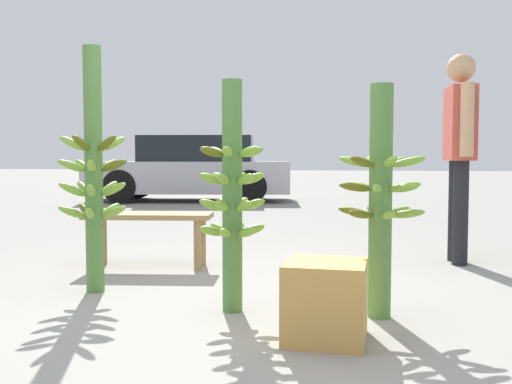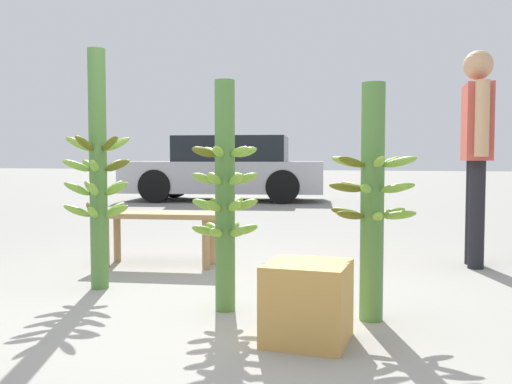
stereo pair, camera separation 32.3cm
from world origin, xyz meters
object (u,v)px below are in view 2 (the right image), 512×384
Objects in this scene: produce_crate at (307,302)px; parked_car at (227,169)px; banana_stalk_right at (372,199)px; market_bench at (160,223)px; banana_stalk_left at (98,172)px; banana_stalk_center at (225,195)px; vendor_person at (477,138)px.

parked_car is at bearing 113.57° from produce_crate.
market_bench is (-1.83, 1.06, -0.30)m from banana_stalk_right.
parked_car is (-2.13, 6.99, 0.30)m from market_bench.
banana_stalk_left reaches higher than parked_car.
market_bench is 7.31m from parked_car.
banana_stalk_right is at bearing 4.43° from banana_stalk_center.
banana_stalk_right reaches higher than produce_crate.
produce_crate is at bearing -117.59° from banana_stalk_right.
banana_stalk_left is 0.37× the size of parked_car.
market_bench is 0.24× the size of parked_car.
banana_stalk_right is at bearing -40.16° from market_bench.
banana_stalk_center is at bearing 145.06° from produce_crate.
banana_stalk_left reaches higher than market_bench.
vendor_person is at bearing 7.38° from market_bench.
banana_stalk_center is 8.70m from parked_car.
banana_stalk_center is 2.40m from vendor_person.
banana_stalk_center is 1.03× the size of banana_stalk_right.
banana_stalk_left reaches higher than banana_stalk_right.
banana_stalk_right is at bearing -6.02° from banana_stalk_left.
vendor_person is at bearing -155.62° from parked_car.
banana_stalk_left is at bearing -100.02° from market_bench.
vendor_person reaches higher than produce_crate.
produce_crate is at bearing -34.94° from banana_stalk_center.
banana_stalk_left is 1.05m from banana_stalk_center.
banana_stalk_left is at bearing 157.40° from produce_crate.
parked_car reaches higher than produce_crate.
market_bench is at bearing -174.99° from parked_car.
banana_stalk_center is at bearing -58.14° from market_bench.
banana_stalk_left is 0.92× the size of vendor_person.
banana_stalk_left is 4.19× the size of produce_crate.
market_bench is (-1.01, 1.12, -0.31)m from banana_stalk_center.
banana_stalk_right is 0.74× the size of vendor_person.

